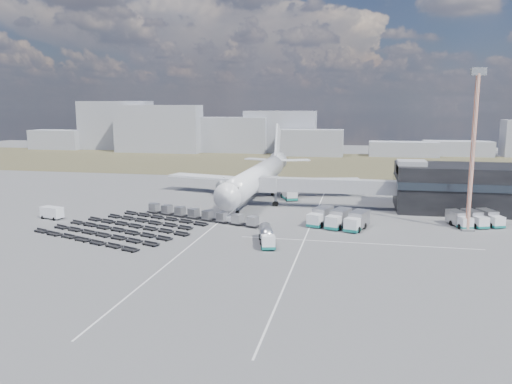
# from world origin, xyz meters

# --- Properties ---
(ground) EXTENTS (420.00, 420.00, 0.00)m
(ground) POSITION_xyz_m (0.00, 0.00, 0.00)
(ground) COLOR #565659
(ground) RESTS_ON ground
(grass_strip) EXTENTS (420.00, 90.00, 0.01)m
(grass_strip) POSITION_xyz_m (0.00, 110.00, 0.01)
(grass_strip) COLOR #48432B
(grass_strip) RESTS_ON ground
(lane_markings) EXTENTS (47.12, 110.00, 0.01)m
(lane_markings) POSITION_xyz_m (9.77, 3.00, 0.01)
(lane_markings) COLOR silver
(lane_markings) RESTS_ON ground
(terminal) EXTENTS (30.40, 16.40, 11.00)m
(terminal) POSITION_xyz_m (47.77, 23.96, 5.25)
(terminal) COLOR black
(terminal) RESTS_ON ground
(jet_bridge) EXTENTS (30.30, 3.80, 7.05)m
(jet_bridge) POSITION_xyz_m (15.90, 20.42, 5.05)
(jet_bridge) COLOR #939399
(jet_bridge) RESTS_ON ground
(airliner) EXTENTS (51.59, 64.53, 17.62)m
(airliner) POSITION_xyz_m (0.00, 32.38, 5.29)
(airliner) COLOR white
(airliner) RESTS_ON ground
(skyline) EXTENTS (298.56, 27.30, 25.44)m
(skyline) POSITION_xyz_m (-17.49, 151.75, 9.28)
(skyline) COLOR #9699A4
(skyline) RESTS_ON ground
(fuel_tanker) EXTENTS (4.35, 9.02, 2.83)m
(fuel_tanker) POSITION_xyz_m (10.19, -11.80, 1.41)
(fuel_tanker) COLOR white
(fuel_tanker) RESTS_ON ground
(pushback_tug) EXTENTS (3.27, 2.64, 1.33)m
(pushback_tug) POSITION_xyz_m (0.60, 1.73, 0.67)
(pushback_tug) COLOR white
(pushback_tug) RESTS_ON ground
(utility_van) EXTENTS (5.08, 3.27, 2.47)m
(utility_van) POSITION_xyz_m (-36.14, -2.05, 1.24)
(utility_van) COLOR white
(utility_van) RESTS_ON ground
(catering_truck) EXTENTS (5.15, 7.36, 3.13)m
(catering_truck) POSITION_xyz_m (8.06, 29.51, 1.60)
(catering_truck) COLOR white
(catering_truck) RESTS_ON ground
(service_trucks_near) EXTENTS (11.84, 10.33, 3.02)m
(service_trucks_near) POSITION_xyz_m (21.28, 2.78, 1.64)
(service_trucks_near) COLOR white
(service_trucks_near) RESTS_ON ground
(service_trucks_far) EXTENTS (10.36, 9.10, 2.63)m
(service_trucks_far) POSITION_xyz_m (46.79, 8.97, 1.43)
(service_trucks_far) COLOR white
(service_trucks_far) RESTS_ON ground
(uld_row) EXTENTS (26.68, 10.82, 1.87)m
(uld_row) POSITION_xyz_m (-6.24, 3.35, 1.12)
(uld_row) COLOR black
(uld_row) RESTS_ON ground
(baggage_dollies) EXTENTS (30.11, 28.16, 0.67)m
(baggage_dollies) POSITION_xyz_m (-17.59, -7.28, 0.34)
(baggage_dollies) COLOR black
(baggage_dollies) RESTS_ON ground
(floodlight_mast) EXTENTS (2.80, 2.26, 29.33)m
(floodlight_mast) POSITION_xyz_m (44.74, 5.03, 14.70)
(floodlight_mast) COLOR #C3481F
(floodlight_mast) RESTS_ON ground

